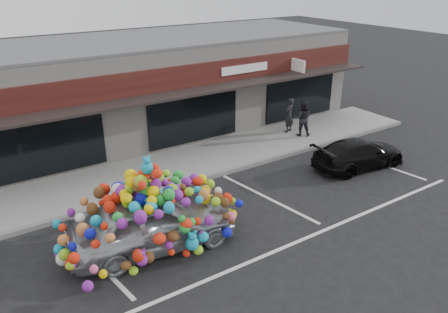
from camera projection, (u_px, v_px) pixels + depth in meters
ground at (199, 225)px, 13.18m from camera, size 90.00×90.00×0.00m
shop_building at (98, 94)px, 18.78m from camera, size 24.00×7.20×4.31m
sidewalk at (144, 175)px, 16.21m from camera, size 26.00×3.00×0.15m
kerb at (162, 191)px, 15.06m from camera, size 26.00×0.18×0.16m
parking_stripe_left at (92, 257)px, 11.72m from camera, size 0.73×4.37×0.01m
parking_stripe_mid at (267, 198)px, 14.74m from camera, size 0.73×4.37×0.01m
parking_stripe_right at (373, 162)px, 17.47m from camera, size 0.73×4.37×0.01m
lane_line at (300, 241)px, 12.43m from camera, size 14.00×0.12×0.01m
toy_car at (152, 216)px, 11.81m from camera, size 3.30×5.09×2.85m
black_sedan at (359, 154)px, 16.82m from camera, size 1.97×4.00×1.12m
pedestrian_a at (289, 115)px, 19.96m from camera, size 0.68×0.57×1.60m
pedestrian_b at (302, 118)px, 19.49m from camera, size 1.00×0.96×1.62m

